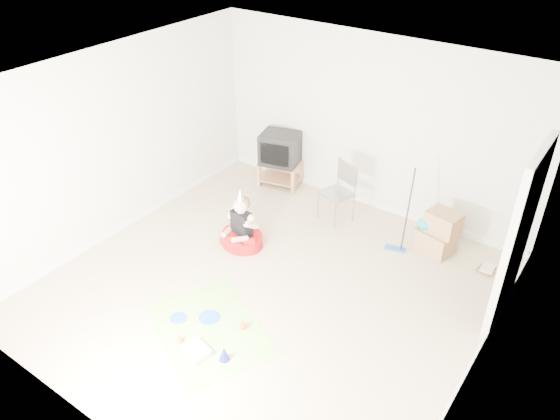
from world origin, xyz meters
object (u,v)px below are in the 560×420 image
Objects in this scene: seated_woman at (242,233)px; birthday_cake at (196,351)px; folding_chair at (337,193)px; crt_tv at (280,148)px; cardboard_boxes at (438,233)px; tv_stand at (280,171)px.

seated_woman is 2.69× the size of birthday_cake.
folding_chair reaches higher than seated_woman.
seated_woman reaches higher than birthday_cake.
folding_chair reaches higher than crt_tv.
cardboard_boxes is (2.76, -0.25, -0.37)m from crt_tv.
tv_stand is 0.83× the size of seated_woman.
seated_woman is at bearing -147.62° from cardboard_boxes.
folding_chair reaches higher than tv_stand.
birthday_cake is (0.85, -1.85, -0.15)m from seated_woman.
crt_tv reaches higher than seated_woman.
seated_woman is at bearing -119.21° from folding_chair.
folding_chair is 1.04× the size of seated_woman.
crt_tv is at bearing 163.63° from folding_chair.
folding_chair is 2.81× the size of birthday_cake.
crt_tv is at bearing 174.82° from cardboard_boxes.
tv_stand is 1.33m from folding_chair.
tv_stand is at bearing 163.63° from folding_chair.
cardboard_boxes is at bearing -20.01° from crt_tv.
seated_woman is (0.54, -1.66, -0.05)m from tv_stand.
folding_chair reaches higher than birthday_cake.
tv_stand reaches higher than birthday_cake.
seated_woman is (-2.23, -1.41, -0.10)m from cardboard_boxes.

